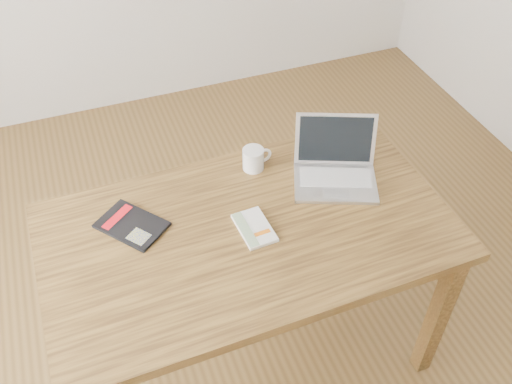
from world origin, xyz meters
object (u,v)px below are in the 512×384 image
object	(u,v)px
white_guidebook	(254,228)
coffee_mug	(254,158)
desk	(249,246)
laptop	(335,167)
black_guidebook	(132,225)

from	to	relation	value
white_guidebook	coffee_mug	world-z (taller)	coffee_mug
desk	laptop	xyz separation A→B (m)	(0.39, 0.14, 0.13)
desk	white_guidebook	bearing A→B (deg)	-33.72
desk	coffee_mug	world-z (taller)	coffee_mug
desk	white_guidebook	distance (m)	0.10
desk	coffee_mug	distance (m)	0.34
desk	white_guidebook	xyz separation A→B (m)	(0.02, -0.01, 0.10)
coffee_mug	desk	bearing A→B (deg)	-120.68
black_guidebook	coffee_mug	bearing A→B (deg)	-23.04
laptop	desk	bearing A→B (deg)	-138.11
desk	laptop	size ratio (longest dim) A/B	3.72
desk	white_guidebook	world-z (taller)	white_guidebook
black_guidebook	coffee_mug	distance (m)	0.51
desk	black_guidebook	world-z (taller)	black_guidebook
black_guidebook	desk	bearing A→B (deg)	-60.69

